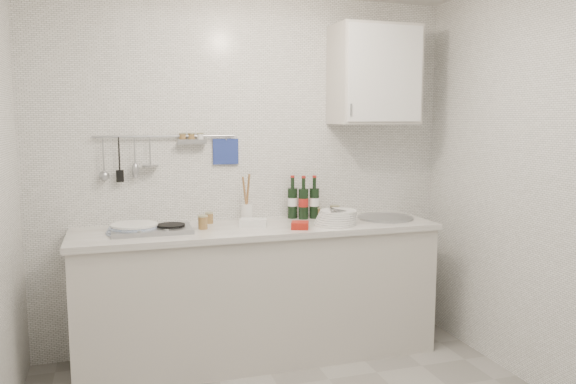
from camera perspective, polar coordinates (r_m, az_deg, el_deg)
The scene contains 15 objects.
back_wall at distance 4.04m, azimuth -4.13°, elevation 1.91°, with size 3.00×0.02×2.50m, color silver.
wall_right at distance 3.51m, azimuth 26.35°, elevation 0.34°, with size 0.02×2.80×2.50m, color silver.
counter at distance 3.92m, azimuth -2.91°, elevation -10.45°, with size 2.44×0.64×0.96m.
wall_rail at distance 3.90m, azimuth -12.61°, elevation 4.15°, with size 0.98×0.09×0.34m.
wall_cabinet at distance 4.17m, azimuth 8.77°, elevation 11.65°, with size 0.60×0.38×0.70m.
plate_stack_hob at distance 3.70m, azimuth -15.48°, elevation -3.57°, with size 0.32×0.32×0.05m.
plate_stack_sink at distance 3.86m, azimuth 4.95°, elevation -2.59°, with size 0.31×0.29×0.10m.
wine_bottles at distance 4.06m, azimuth 1.58°, elevation -0.54°, with size 0.22×0.13×0.31m.
butter_dish at distance 3.77m, azimuth -3.55°, elevation -3.13°, with size 0.18×0.09×0.05m, color white.
strawberry_punnet at distance 3.69m, azimuth 1.22°, elevation -3.40°, with size 0.11×0.11×0.05m, color #A71812.
utensil_crock at distance 3.94m, azimuth -4.22°, elevation -1.89°, with size 0.08×0.08×0.34m.
jar_a at distance 3.91m, azimuth -8.01°, elevation -2.60°, with size 0.06×0.06×0.08m.
jar_b at distance 4.12m, azimuth 4.77°, elevation -1.98°, with size 0.07×0.07×0.09m.
jar_c at distance 4.09m, azimuth 2.92°, elevation -2.10°, with size 0.06×0.06×0.08m.
jar_d at distance 3.72m, azimuth -8.65°, elevation -3.04°, with size 0.07×0.07×0.09m.
Camera 1 is at (-0.92, -2.52, 1.63)m, focal length 35.00 mm.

